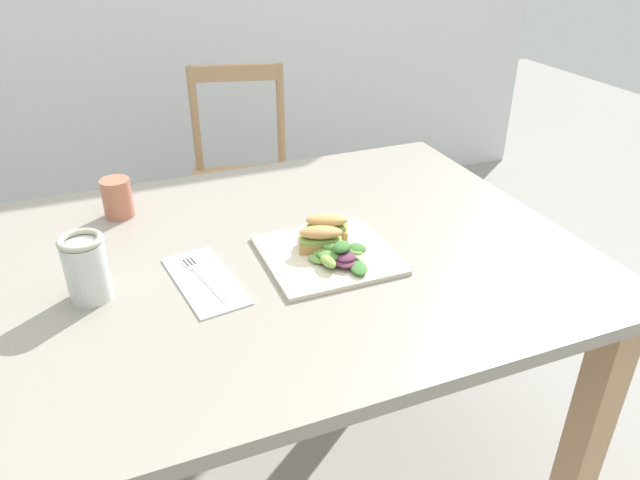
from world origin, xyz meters
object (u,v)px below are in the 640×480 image
(plate_lunch, at_px, (327,255))
(fork_on_napkin, at_px, (201,275))
(sandwich_half_back, at_px, (326,225))
(sandwich_half_front, at_px, (321,239))
(mason_jar_iced_tea, at_px, (87,271))
(chair_wooden_far, at_px, (242,181))
(dining_table, at_px, (292,293))
(cup_extra_side, at_px, (117,198))

(plate_lunch, xyz_separation_m, fork_on_napkin, (-0.27, 0.02, 0.00))
(plate_lunch, distance_m, sandwich_half_back, 0.08)
(sandwich_half_front, xyz_separation_m, sandwich_half_back, (0.03, 0.05, 0.00))
(plate_lunch, bearing_deg, mason_jar_iced_tea, 176.44)
(chair_wooden_far, height_order, fork_on_napkin, chair_wooden_far)
(plate_lunch, relative_size, fork_on_napkin, 1.43)
(dining_table, height_order, sandwich_half_back, sandwich_half_back)
(sandwich_half_back, bearing_deg, sandwich_half_front, -122.85)
(mason_jar_iced_tea, xyz_separation_m, cup_extra_side, (0.08, 0.34, -0.01))
(cup_extra_side, bearing_deg, fork_on_napkin, -70.39)
(fork_on_napkin, bearing_deg, plate_lunch, -4.14)
(sandwich_half_front, bearing_deg, cup_extra_side, 137.37)
(fork_on_napkin, relative_size, mason_jar_iced_tea, 1.41)
(dining_table, height_order, sandwich_half_front, sandwich_half_front)
(sandwich_half_front, distance_m, mason_jar_iced_tea, 0.47)
(sandwich_half_back, relative_size, mason_jar_iced_tea, 0.78)
(sandwich_half_front, bearing_deg, plate_lunch, -60.94)
(sandwich_half_back, bearing_deg, mason_jar_iced_tea, -175.76)
(chair_wooden_far, relative_size, cup_extra_side, 9.19)
(fork_on_napkin, bearing_deg, dining_table, 11.56)
(dining_table, relative_size, sandwich_half_front, 11.98)
(chair_wooden_far, distance_m, plate_lunch, 1.16)
(mason_jar_iced_tea, bearing_deg, plate_lunch, -3.56)
(sandwich_half_front, relative_size, mason_jar_iced_tea, 0.78)
(dining_table, height_order, mason_jar_iced_tea, mason_jar_iced_tea)
(dining_table, bearing_deg, cup_extra_side, 137.26)
(plate_lunch, bearing_deg, sandwich_half_back, 69.26)
(cup_extra_side, bearing_deg, dining_table, -42.74)
(dining_table, relative_size, mason_jar_iced_tea, 9.37)
(chair_wooden_far, xyz_separation_m, mason_jar_iced_tea, (-0.58, -1.09, 0.35))
(fork_on_napkin, relative_size, cup_extra_side, 1.95)
(plate_lunch, bearing_deg, sandwich_half_front, 119.06)
(dining_table, xyz_separation_m, mason_jar_iced_tea, (-0.42, -0.03, 0.18))
(sandwich_half_front, xyz_separation_m, mason_jar_iced_tea, (-0.47, 0.01, 0.02))
(plate_lunch, relative_size, sandwich_half_back, 2.58)
(dining_table, relative_size, sandwich_half_back, 11.98)
(chair_wooden_far, bearing_deg, plate_lunch, -95.22)
(mason_jar_iced_tea, bearing_deg, chair_wooden_far, 62.00)
(mason_jar_iced_tea, bearing_deg, dining_table, 4.40)
(dining_table, height_order, cup_extra_side, cup_extra_side)
(fork_on_napkin, bearing_deg, sandwich_half_back, 9.22)
(mason_jar_iced_tea, bearing_deg, sandwich_half_front, -1.81)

